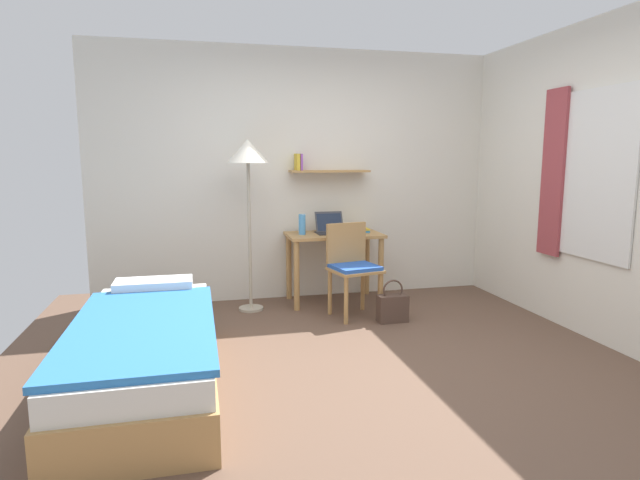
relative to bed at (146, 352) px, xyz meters
name	(u,v)px	position (x,y,z in m)	size (l,w,h in m)	color
ground_plane	(365,366)	(1.49, 0.01, -0.24)	(5.28, 5.28, 0.00)	brown
wall_back	(306,175)	(1.49, 2.04, 1.06)	(4.40, 0.27, 2.60)	silver
wall_right	(614,182)	(3.51, 0.03, 1.06)	(0.10, 4.40, 2.60)	silver
bed	(146,352)	(0.00, 0.00, 0.00)	(0.86, 2.06, 0.54)	#B2844C
desk	(334,247)	(1.71, 1.71, 0.34)	(0.96, 0.54, 0.72)	#B2844C
desk_chair	(352,264)	(1.76, 1.22, 0.26)	(0.50, 0.48, 0.87)	#B2844C
standing_lamp	(248,160)	(0.84, 1.62, 1.22)	(0.40, 0.40, 1.66)	#B2A893
laptop	(330,228)	(1.68, 1.75, 0.53)	(0.29, 0.24, 0.21)	#2D2D33
water_bottle	(302,224)	(1.38, 1.72, 0.58)	(0.07, 0.07, 0.21)	#4C99DB
book_stack	(359,230)	(2.00, 1.76, 0.50)	(0.20, 0.22, 0.04)	#3384C6
handbag	(392,307)	(2.06, 0.93, -0.10)	(0.27, 0.13, 0.39)	#4C382D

